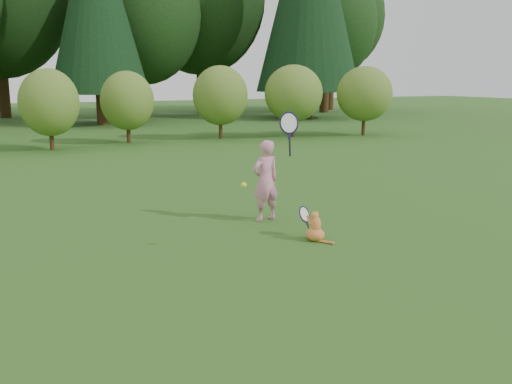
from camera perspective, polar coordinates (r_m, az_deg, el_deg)
name	(u,v)px	position (r m, az deg, el deg)	size (l,w,h in m)	color
ground	(269,259)	(7.24, 1.26, -6.71)	(100.00, 100.00, 0.00)	#274A15
shrub_row	(91,104)	(19.43, -16.20, 8.42)	(28.00, 3.00, 2.80)	#557A26
child	(266,179)	(9.01, 1.05, 1.34)	(0.75, 0.47, 1.93)	pink
cat	(315,225)	(8.03, 5.90, -3.31)	(0.32, 0.62, 0.57)	#D05228
tennis_ball	(244,185)	(7.30, -1.24, 0.71)	(0.07, 0.07, 0.07)	yellow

